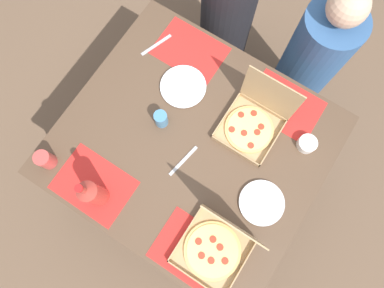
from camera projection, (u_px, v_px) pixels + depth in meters
ground_plane at (192, 170)px, 2.40m from camera, size 6.00×6.00×0.00m
dining_table at (192, 149)px, 1.77m from camera, size 1.26×1.14×0.75m
placemat_near_left at (94, 185)px, 1.62m from camera, size 0.36×0.26×0.00m
placemat_near_right at (194, 252)px, 1.54m from camera, size 0.36×0.26×0.00m
placemat_far_left at (190, 51)px, 1.79m from camera, size 0.36×0.26×0.00m
placemat_far_right at (284, 105)px, 1.72m from camera, size 0.36×0.26×0.00m
pizza_box_corner_left at (216, 245)px, 1.50m from camera, size 0.30×0.30×0.33m
pizza_box_center at (254, 122)px, 1.64m from camera, size 0.27×0.28×0.31m
plate_near_left at (183, 87)px, 1.73m from camera, size 0.24×0.24×0.02m
plate_near_right at (262, 203)px, 1.59m from camera, size 0.21×0.21×0.02m
soda_bottle at (93, 193)px, 1.48m from camera, size 0.09×0.09×0.32m
cup_clear_left at (161, 119)px, 1.65m from camera, size 0.06×0.06×0.10m
cup_red at (45, 160)px, 1.59m from camera, size 0.08×0.08×0.10m
condiment_bowl at (307, 144)px, 1.64m from camera, size 0.09×0.09×0.05m
fork_by_near_right at (156, 45)px, 1.80m from camera, size 0.08×0.18×0.00m
fork_by_far_right at (183, 161)px, 1.64m from camera, size 0.05×0.19×0.00m
diner_left_seat at (226, 20)px, 2.10m from camera, size 0.32×0.32×1.16m
diner_right_seat at (307, 65)px, 2.03m from camera, size 0.32×0.32×1.16m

